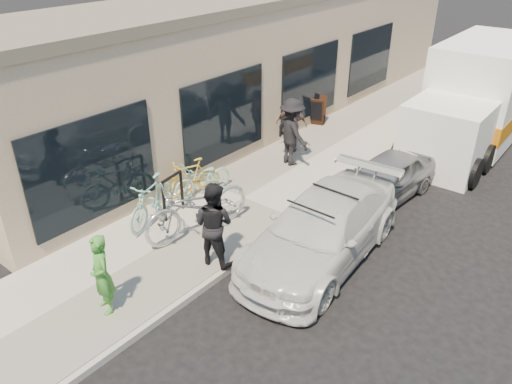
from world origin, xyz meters
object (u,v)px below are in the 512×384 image
Objects in this scene: tandem_bike at (198,206)px; cruiser_bike_b at (203,178)px; bystander_b at (291,124)px; sandwich_board at (316,110)px; woman_rider at (101,275)px; man_standing at (214,224)px; sedan_silver at (385,178)px; moving_truck at (476,101)px; cruiser_bike_c at (190,178)px; bystander_a at (292,132)px; cruiser_bike_a at (152,201)px; bike_rack at (173,191)px; sedan_white at (322,229)px.

tandem_bike is 1.79m from cruiser_bike_b.
sandwich_board is at bearing 78.89° from bystander_b.
woman_rider is 0.86× the size of man_standing.
sedan_silver is 3.47m from bystander_b.
cruiser_bike_c is at bearing -118.14° from moving_truck.
tandem_bike is at bearing 114.91° from bystander_a.
bystander_b is at bearing -79.71° from man_standing.
moving_truck is at bearing 95.62° from woman_rider.
man_standing is 0.97× the size of cruiser_bike_a.
tandem_bike is 1.71× the size of woman_rider.
cruiser_bike_a is (-3.81, -9.39, -0.66)m from moving_truck.
bystander_a is at bearing -174.31° from sedan_silver.
cruiser_bike_b is at bearing -116.82° from bystander_b.
moving_truck is 5.66m from bystander_b.
bike_rack is 0.67× the size of woman_rider.
moving_truck is 3.36× the size of bystander_a.
cruiser_bike_a is 0.96× the size of bystander_a.
sedan_white reaches higher than cruiser_bike_a.
bystander_b is (-3.37, 0.74, 0.37)m from sedan_silver.
sedan_silver is 2.20× the size of woman_rider.
bike_rack is 4.72m from bystander_b.
sandwich_board is 0.58× the size of cruiser_bike_b.
moving_truck is 9.76m from man_standing.
sandwich_board is at bearing 106.96° from cruiser_bike_b.
sedan_silver reaches higher than cruiser_bike_c.
sedan_white is (3.39, 0.92, -0.09)m from bike_rack.
cruiser_bike_b is (-3.58, 0.23, -0.10)m from sedan_white.
bystander_b is at bearing -133.42° from moving_truck.
cruiser_bike_c is 0.84× the size of bystander_a.
sandwich_board is at bearing -81.55° from man_standing.
sedan_silver is at bearing 50.61° from bike_rack.
bystander_a is (-3.21, -4.96, -0.27)m from moving_truck.
cruiser_bike_b is (-0.19, 1.15, -0.19)m from bike_rack.
woman_rider is at bearing -68.22° from tandem_bike.
bystander_b is at bearing 100.83° from cruiser_bike_b.
sedan_white is 2.55× the size of bystander_a.
cruiser_bike_a is 1.11× the size of cruiser_bike_b.
woman_rider is 0.95× the size of cruiser_bike_c.
cruiser_bike_b is (0.48, -5.78, -0.05)m from sandwich_board.
bike_rack is 0.39× the size of tandem_bike.
cruiser_bike_c is at bearing -134.96° from sedan_silver.
bystander_b reaches higher than cruiser_bike_a.
sandwich_board is 2.31m from bystander_b.
sandwich_board is 0.62× the size of woman_rider.
woman_rider is (-2.22, -11.81, -0.45)m from moving_truck.
cruiser_bike_a is at bearing -16.43° from man_standing.
bystander_a reaches higher than sedan_silver.
moving_truck is at bearing 83.38° from sedan_white.
moving_truck is at bearing -110.71° from man_standing.
bystander_b is (-3.49, 3.79, 0.26)m from sedan_white.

